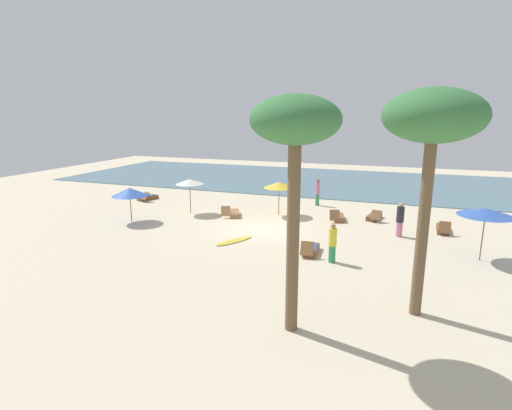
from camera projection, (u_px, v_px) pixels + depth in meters
ground_plane at (260, 230)px, 22.03m from camera, size 60.00×60.00×0.00m
ocean_water at (320, 181)px, 37.61m from camera, size 48.00×16.00×0.06m
umbrella_0 at (130, 192)px, 23.28m from camera, size 2.07×2.07×2.02m
umbrella_1 at (190, 182)px, 25.25m from camera, size 1.76×1.76×2.18m
umbrella_2 at (279, 185)px, 24.79m from camera, size 1.91×1.91×2.09m
umbrella_3 at (486, 212)px, 17.01m from camera, size 2.26×2.26×2.31m
lounger_0 at (148, 198)px, 29.47m from camera, size 1.14×1.79×0.68m
lounger_1 at (443, 229)px, 21.54m from camera, size 0.64×1.67×0.72m
lounger_2 at (233, 213)px, 24.91m from camera, size 1.24×1.77×0.70m
lounger_3 at (374, 217)px, 24.11m from camera, size 0.90×1.78×0.68m
lounger_4 at (338, 217)px, 23.93m from camera, size 0.93×1.72×0.75m
lounger_5 at (311, 250)px, 18.27m from camera, size 0.70×1.69×0.73m
person_0 at (332, 243)px, 17.07m from camera, size 0.46×0.46×1.71m
person_1 at (400, 220)px, 20.62m from camera, size 0.45×0.45×1.79m
person_2 at (318, 192)px, 27.58m from camera, size 0.40×0.40×1.83m
palm_0 at (295, 130)px, 10.64m from camera, size 2.45×2.45×6.76m
palm_1 at (433, 121)px, 11.50m from camera, size 2.91×2.91×6.99m
surfboard at (234, 241)px, 19.99m from camera, size 1.54×2.20×0.07m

